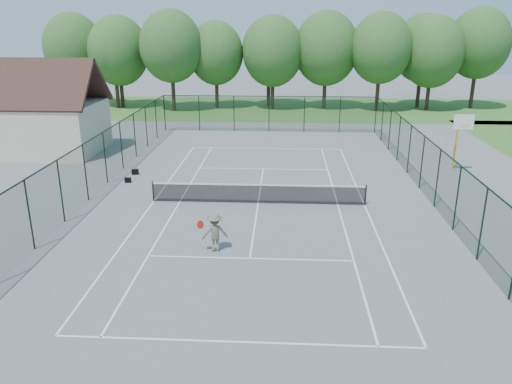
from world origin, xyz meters
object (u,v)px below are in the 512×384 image
Objects in this scene: basketball_goal at (460,131)px; sports_bag_a at (128,180)px; tennis_player at (215,232)px; tennis_net at (258,193)px.

sports_bag_a is at bearing -169.99° from basketball_goal.
tennis_player is (6.34, -8.87, 0.68)m from sports_bag_a.
sports_bag_a is 0.18× the size of tennis_player.
basketball_goal is (12.15, 6.64, 1.99)m from tennis_net.
basketball_goal is at bearing 28.67° from tennis_net.
basketball_goal is 1.84× the size of tennis_player.
tennis_player is (-1.47, -5.75, 0.25)m from tennis_net.
tennis_net is 3.04× the size of basketball_goal.
tennis_net is 8.43m from sports_bag_a.
tennis_net is at bearing -24.97° from sports_bag_a.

